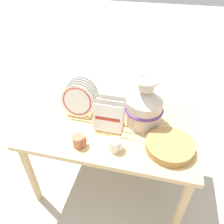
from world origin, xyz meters
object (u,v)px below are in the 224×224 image
Objects in this scene: mug_cream_glaze at (116,145)px; dish_rack_round_plates at (80,100)px; ceramic_vase at (144,106)px; dish_rack_square_plates at (110,119)px; mug_terracotta_glaze at (79,141)px; wicker_charger_stack at (170,146)px.

dish_rack_round_plates is at bearing 138.78° from mug_cream_glaze.
dish_rack_square_plates is (-0.22, -0.11, -0.07)m from ceramic_vase.
ceramic_vase is 0.26m from dish_rack_square_plates.
mug_terracotta_glaze is at bearing -174.98° from mug_cream_glaze.
dish_rack_square_plates is 0.27m from mug_terracotta_glaze.
dish_rack_round_plates is at bearing 107.94° from mug_terracotta_glaze.
dish_rack_round_plates is 0.46m from mug_cream_glaze.
dish_rack_square_plates reaches higher than mug_cream_glaze.
dish_rack_square_plates is (0.25, -0.10, -0.05)m from dish_rack_round_plates.
wicker_charger_stack is at bearing 10.38° from mug_terracotta_glaze.
mug_terracotta_glaze is at bearing -124.17° from dish_rack_square_plates.
wicker_charger_stack is 0.58m from mug_terracotta_glaze.
mug_terracotta_glaze is (0.10, -0.32, -0.08)m from dish_rack_round_plates.
ceramic_vase reaches higher than mug_cream_glaze.
mug_terracotta_glaze is at bearing -72.06° from dish_rack_round_plates.
ceramic_vase is 1.65× the size of dish_rack_square_plates.
ceramic_vase reaches higher than mug_terracotta_glaze.
ceramic_vase is at bearing 1.12° from dish_rack_round_plates.
dish_rack_square_plates is at bearing 113.51° from mug_cream_glaze.
mug_terracotta_glaze is at bearing -169.62° from wicker_charger_stack.
wicker_charger_stack is 3.57× the size of mug_terracotta_glaze.
wicker_charger_stack is at bearing -48.25° from ceramic_vase.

